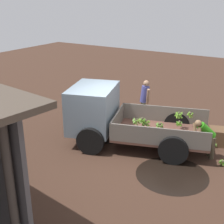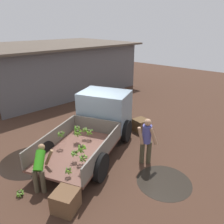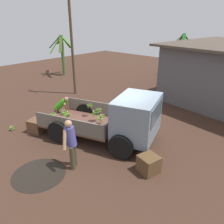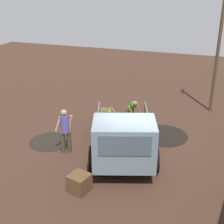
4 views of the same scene
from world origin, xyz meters
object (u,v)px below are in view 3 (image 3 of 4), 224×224
Objects in this scene: banana_bunch_on_ground_0 at (44,127)px; banana_bunch_on_ground_2 at (48,127)px; wooden_crate_1 at (149,164)px; cargo_truck at (124,119)px; wooden_crate_0 at (37,126)px; banana_bunch_on_ground_3 at (12,128)px; person_foreground_visitor at (71,142)px; utility_pole at (72,40)px; person_worker_loading at (61,108)px; banana_bunch_on_ground_1 at (57,116)px.

banana_bunch_on_ground_2 is at bearing 31.76° from banana_bunch_on_ground_0.
cargo_truck is at bearing 152.97° from wooden_crate_1.
wooden_crate_0 is (-0.19, -0.41, 0.18)m from banana_bunch_on_ground_2.
wooden_crate_1 is (4.85, 0.51, 0.18)m from banana_bunch_on_ground_2.
wooden_crate_1 is (5.94, 1.60, 0.16)m from banana_bunch_on_ground_3.
banana_bunch_on_ground_3 is (-3.95, -0.16, -0.81)m from person_foreground_visitor.
banana_bunch_on_ground_3 is 0.41× the size of wooden_crate_0.
utility_pole reaches higher than cargo_truck.
cargo_truck is 3.87× the size of person_worker_loading.
banana_bunch_on_ground_3 is (-0.40, -2.06, 0.02)m from banana_bunch_on_ground_1.
wooden_crate_0 is at bearing -169.70° from wooden_crate_1.
banana_bunch_on_ground_0 is at bearing -51.85° from person_foreground_visitor.
banana_bunch_on_ground_2 is (0.16, 0.10, 0.00)m from banana_bunch_on_ground_0.
wooden_crate_1 reaches higher than banana_bunch_on_ground_0.
banana_bunch_on_ground_1 is 1.19m from banana_bunch_on_ground_2.
utility_pole is 11.14× the size of wooden_crate_1.
banana_bunch_on_ground_3 is (-1.10, -1.09, 0.02)m from banana_bunch_on_ground_2.
utility_pole is 6.27m from banana_bunch_on_ground_3.
banana_bunch_on_ground_0 is (-3.30, -1.48, -0.92)m from cargo_truck.
utility_pole is 26.27× the size of banana_bunch_on_ground_2.
person_worker_loading reaches higher than banana_bunch_on_ground_1.
cargo_truck is at bearing 30.29° from banana_bunch_on_ground_3.
person_foreground_visitor is 7.62× the size of banana_bunch_on_ground_0.
utility_pole is at bearing 122.55° from wooden_crate_0.
banana_bunch_on_ground_1 is (-3.55, 1.90, -0.84)m from person_foreground_visitor.
banana_bunch_on_ground_3 is at bearing -101.04° from banana_bunch_on_ground_1.
banana_bunch_on_ground_2 is 0.42× the size of wooden_crate_1.
person_worker_loading is 1.10m from banana_bunch_on_ground_0.
banana_bunch_on_ground_2 is at bearing 65.30° from wooden_crate_0.
utility_pole reaches higher than wooden_crate_0.
person_foreground_visitor is 3.16m from wooden_crate_0.
banana_bunch_on_ground_0 is 1.37m from banana_bunch_on_ground_3.
utility_pole reaches higher than person_worker_loading.
banana_bunch_on_ground_2 is at bearing 44.97° from banana_bunch_on_ground_3.
wooden_crate_1 is at bearing 15.10° from banana_bunch_on_ground_3.
banana_bunch_on_ground_1 is at bearing -64.58° from person_foreground_visitor.
cargo_truck is 7.03m from utility_pole.
utility_pole is 3.80× the size of person_foreground_visitor.
wooden_crate_0 is at bearing -69.79° from banana_bunch_on_ground_1.
utility_pole is 5.02× the size of person_worker_loading.
banana_bunch_on_ground_2 is at bearing -53.12° from utility_pole.
utility_pole reaches higher than banana_bunch_on_ground_3.
person_worker_loading is (-2.94, 1.72, -0.19)m from person_foreground_visitor.
banana_bunch_on_ground_0 is 0.37× the size of wooden_crate_0.
banana_bunch_on_ground_0 is (-0.08, -0.88, -0.65)m from person_worker_loading.
wooden_crate_1 is at bearing 179.54° from person_foreground_visitor.
banana_bunch_on_ground_0 is 1.00× the size of banana_bunch_on_ground_1.
utility_pole is at bearing 139.10° from cargo_truck.
wooden_crate_1 is at bearing 10.30° from wooden_crate_0.
person_foreground_visitor reaches higher than banana_bunch_on_ground_1.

